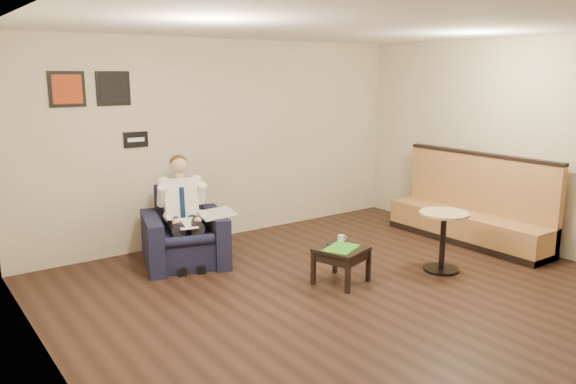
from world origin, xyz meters
TOP-DOWN VIEW (x-y plane):
  - ground at (0.00, 0.00)m, footprint 6.00×6.00m
  - wall_back at (0.00, 3.00)m, footprint 6.00×0.02m
  - wall_left at (-3.00, 0.00)m, footprint 0.02×6.00m
  - wall_right at (3.00, 0.00)m, footprint 0.02×6.00m
  - ceiling at (0.00, 0.00)m, footprint 6.00×6.00m
  - seating_sign at (-1.30, 2.98)m, footprint 0.32×0.02m
  - art_print_left at (-2.10, 2.98)m, footprint 0.42×0.03m
  - art_print_right at (-1.55, 2.98)m, footprint 0.42×0.03m
  - armchair at (-1.04, 2.20)m, footprint 1.20×1.20m
  - seated_man at (-1.07, 2.09)m, footprint 0.84×1.05m
  - lap_papers at (-1.10, 1.99)m, footprint 0.27×0.34m
  - newspaper at (-0.69, 2.00)m, footprint 0.51×0.59m
  - side_table at (0.11, 0.57)m, footprint 0.63×0.63m
  - green_folder at (0.09, 0.54)m, footprint 0.50×0.44m
  - coffee_mug at (0.23, 0.72)m, footprint 0.09×0.09m
  - smartphone at (0.11, 0.72)m, footprint 0.14×0.08m
  - banquette at (2.59, 0.73)m, footprint 0.57×2.41m
  - cafe_table at (1.36, 0.16)m, footprint 0.62×0.62m

SIDE VIEW (x-z plane):
  - ground at x=0.00m, z-range 0.00..0.00m
  - side_table at x=0.11m, z-range 0.00..0.41m
  - cafe_table at x=1.36m, z-range 0.00..0.72m
  - smartphone at x=0.11m, z-range 0.41..0.42m
  - green_folder at x=0.09m, z-range 0.41..0.43m
  - coffee_mug at x=0.23m, z-range 0.41..0.50m
  - armchair at x=-1.04m, z-range 0.00..0.94m
  - lap_papers at x=-1.10m, z-range 0.57..0.58m
  - banquette at x=2.59m, z-range 0.00..1.23m
  - newspaper at x=-0.69m, z-range 0.63..0.64m
  - seated_man at x=-1.07m, z-range 0.00..1.28m
  - wall_back at x=0.00m, z-range 0.00..2.80m
  - wall_left at x=-3.00m, z-range 0.00..2.80m
  - wall_right at x=3.00m, z-range 0.00..2.80m
  - seating_sign at x=-1.30m, z-range 1.40..1.60m
  - art_print_left at x=-2.10m, z-range 1.94..2.36m
  - art_print_right at x=-1.55m, z-range 1.94..2.36m
  - ceiling at x=0.00m, z-range 2.79..2.81m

